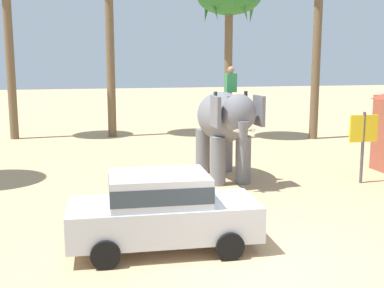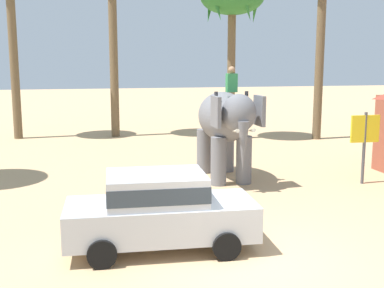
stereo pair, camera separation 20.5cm
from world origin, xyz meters
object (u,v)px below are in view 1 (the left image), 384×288
(elephant_with_mahout, at_px, (225,122))
(palm_tree_behind_elephant, at_px, (229,1))
(signboard_yellow, at_px, (363,133))
(car_sedan_foreground, at_px, (162,208))

(elephant_with_mahout, height_order, palm_tree_behind_elephant, palm_tree_behind_elephant)
(signboard_yellow, bearing_deg, palm_tree_behind_elephant, 99.99)
(elephant_with_mahout, bearing_deg, palm_tree_behind_elephant, 72.78)
(car_sedan_foreground, distance_m, signboard_yellow, 8.66)
(car_sedan_foreground, relative_size, signboard_yellow, 1.73)
(car_sedan_foreground, height_order, palm_tree_behind_elephant, palm_tree_behind_elephant)
(palm_tree_behind_elephant, relative_size, signboard_yellow, 3.36)
(elephant_with_mahout, height_order, signboard_yellow, elephant_with_mahout)
(car_sedan_foreground, height_order, elephant_with_mahout, elephant_with_mahout)
(car_sedan_foreground, xyz_separation_m, palm_tree_behind_elephant, (5.70, 14.26, 6.00))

